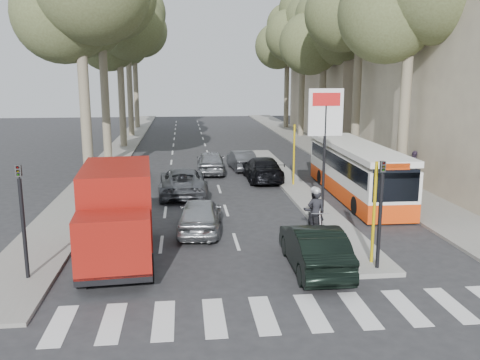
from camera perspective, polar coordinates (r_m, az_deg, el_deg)
The scene contains 26 objects.
ground at distance 17.54m, azimuth 3.21°, elevation -8.90°, with size 120.00×120.00×0.00m, color #28282B.
sidewalk_right at distance 43.15m, azimuth 9.00°, elevation 3.50°, with size 3.20×70.00×0.12m, color gray.
median_left at distance 44.89m, azimuth -13.01°, elevation 3.66°, with size 2.40×64.00×0.12m, color gray.
traffic_island at distance 28.49m, azimuth 6.00°, elevation -0.64°, with size 1.50×26.00×0.16m, color gray.
building_far at distance 53.42m, azimuth 14.03°, elevation 13.42°, with size 11.00×20.00×16.00m, color #B7A88E.
billboard at distance 22.15m, azimuth 9.52°, elevation 5.19°, with size 1.50×12.10×5.60m.
traffic_light_island at distance 16.29m, azimuth 15.56°, elevation -1.80°, with size 0.16×0.41×3.60m.
traffic_light_left at distance 16.34m, azimuth -23.35°, elevation -2.30°, with size 0.16×0.41×3.60m.
tree_l_c at distance 44.72m, azimuth -13.31°, elevation 16.45°, with size 7.40×7.20×13.71m.
tree_l_d at distance 52.82m, azimuth -12.46°, elevation 17.61°, with size 7.40×7.20×15.66m.
tree_l_e at distance 60.67m, azimuth -11.72°, elevation 15.87°, with size 7.40×7.20×14.49m.
tree_r_c at distance 44.03m, azimuth 9.59°, elevation 16.22°, with size 7.40×7.20×13.32m.
tree_r_d at distance 51.90m, azimuth 7.24°, elevation 17.13°, with size 7.40×7.20×14.88m.
tree_r_e at distance 59.65m, azimuth 5.46°, elevation 15.80°, with size 7.40×7.20×14.10m.
silver_hatchback at distance 20.30m, azimuth -4.51°, elevation -3.94°, with size 1.65×4.11×1.40m, color #9FA3A7.
dark_hatchback at distance 16.63m, azimuth 8.33°, elevation -7.49°, with size 1.55×4.45×1.47m, color black.
queue_car_a at distance 26.57m, azimuth -6.46°, elevation -0.18°, with size 2.35×5.09×1.42m, color #54565C.
queue_car_b at distance 30.03m, azimuth 2.51°, elevation 1.28°, with size 1.99×4.90×1.42m, color black.
queue_car_c at distance 32.25m, azimuth -3.29°, elevation 2.05°, with size 1.73×4.30×1.47m, color gray.
queue_car_d at distance 33.45m, azimuth 0.16°, elevation 2.26°, with size 1.35×3.88×1.28m, color #4C4F54.
queue_car_e at distance 30.47m, azimuth -12.56°, elevation 1.02°, with size 1.78×4.38×1.27m, color black.
red_truck at distance 17.48m, azimuth -13.63°, elevation -3.57°, with size 2.63×6.02×3.14m.
city_bus at distance 26.51m, azimuth 12.91°, elevation 1.18°, with size 2.47×10.40×2.73m.
motorcycle at distance 20.10m, azimuth 8.39°, elevation -3.64°, with size 0.84×2.29×1.95m.
pedestrian_near at distance 29.76m, azimuth 18.94°, elevation 1.28°, with size 1.13×0.55×1.93m, color #3C2E45.
pedestrian_far at distance 27.86m, azimuth 17.68°, elevation 0.60°, with size 1.19×0.53×1.85m, color #675E4D.
Camera 1 is at (-2.78, -16.16, 6.20)m, focal length 38.00 mm.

